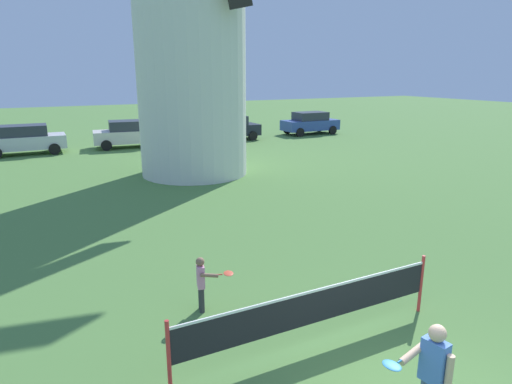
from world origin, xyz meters
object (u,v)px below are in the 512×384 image
(parked_car_blue, at_px, (310,123))
(parked_car_cream, at_px, (130,133))
(parked_car_black, at_px, (228,128))
(parked_car_silver, at_px, (25,139))
(tennis_net, at_px, (314,307))
(player_near, at_px, (432,371))
(player_far, at_px, (202,281))

(parked_car_blue, bearing_deg, parked_car_cream, 179.87)
(parked_car_black, xyz_separation_m, parked_car_blue, (6.40, 0.07, -0.00))
(parked_car_silver, bearing_deg, parked_car_cream, -2.11)
(tennis_net, bearing_deg, parked_car_blue, 56.25)
(parked_car_black, bearing_deg, parked_car_silver, 178.53)
(player_near, xyz_separation_m, parked_car_silver, (-4.19, 23.66, 0.01))
(parked_car_cream, height_order, parked_car_black, same)
(parked_car_silver, relative_size, parked_car_blue, 1.01)
(player_near, distance_m, player_far, 4.18)
(tennis_net, relative_size, parked_car_cream, 1.11)
(player_near, height_order, parked_car_cream, parked_car_cream)
(tennis_net, xyz_separation_m, player_far, (-1.18, 1.84, -0.08))
(parked_car_cream, height_order, parked_car_blue, same)
(tennis_net, height_order, player_far, tennis_net)
(parked_car_black, bearing_deg, parked_car_cream, 179.10)
(player_far, relative_size, parked_car_black, 0.26)
(player_far, xyz_separation_m, parked_car_blue, (15.46, 19.53, 0.21))
(tennis_net, distance_m, player_near, 2.09)
(tennis_net, distance_m, parked_car_silver, 21.95)
(tennis_net, xyz_separation_m, player_near, (0.31, -2.06, 0.11))
(player_near, relative_size, parked_car_silver, 0.34)
(player_near, height_order, player_far, player_near)
(player_near, bearing_deg, parked_car_cream, 86.73)
(parked_car_cream, bearing_deg, tennis_net, -94.41)
(parked_car_silver, distance_m, parked_car_black, 11.77)
(tennis_net, bearing_deg, player_near, -81.49)
(tennis_net, xyz_separation_m, parked_car_cream, (1.65, 21.40, 0.13))
(parked_car_silver, height_order, parked_car_blue, same)
(parked_car_silver, bearing_deg, player_far, -82.21)
(tennis_net, bearing_deg, parked_car_cream, 85.59)
(parked_car_cream, distance_m, parked_car_blue, 12.63)
(tennis_net, relative_size, parked_car_black, 1.19)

